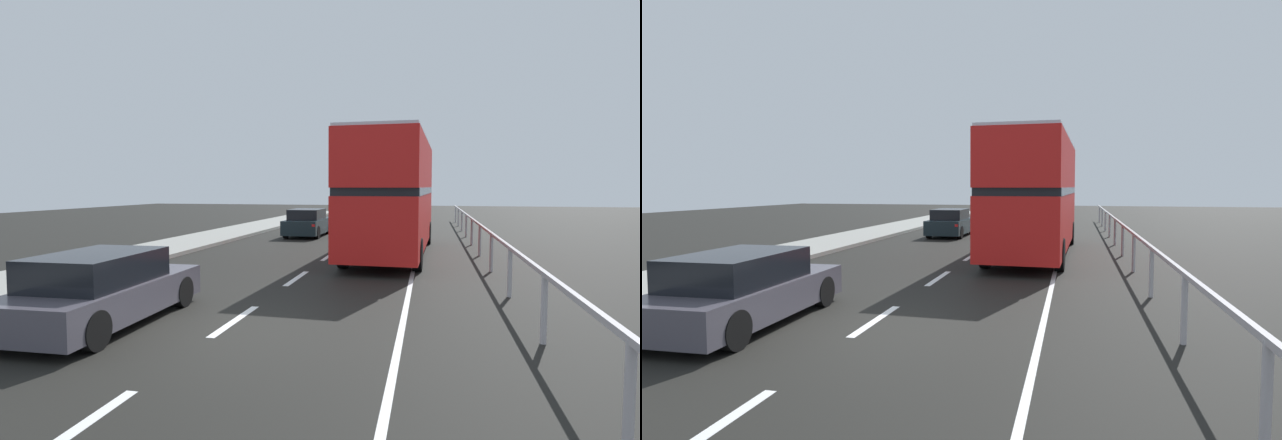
# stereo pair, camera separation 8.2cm
# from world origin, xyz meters

# --- Properties ---
(ground_plane) EXTENTS (73.73, 120.00, 0.10)m
(ground_plane) POSITION_xyz_m (0.00, 0.00, -0.05)
(ground_plane) COLOR black
(lane_paint_markings) EXTENTS (3.26, 46.00, 0.01)m
(lane_paint_markings) POSITION_xyz_m (1.89, 8.29, 0.00)
(lane_paint_markings) COLOR silver
(lane_paint_markings) RESTS_ON ground
(bridge_side_railing) EXTENTS (0.10, 42.00, 1.18)m
(bridge_side_railing) POSITION_xyz_m (5.40, 9.00, 0.95)
(bridge_side_railing) COLOR #B0A9AD
(bridge_side_railing) RESTS_ON ground
(double_decker_bus_red) EXTENTS (2.86, 10.34, 4.32)m
(double_decker_bus_red) POSITION_xyz_m (2.23, 10.47, 2.31)
(double_decker_bus_red) COLOR red
(double_decker_bus_red) RESTS_ON ground
(hatchback_car_near) EXTENTS (1.89, 4.35, 1.34)m
(hatchback_car_near) POSITION_xyz_m (-2.29, -0.25, 0.65)
(hatchback_car_near) COLOR #4B4852
(hatchback_car_near) RESTS_ON ground
(sedan_car_ahead) EXTENTS (1.79, 4.08, 1.40)m
(sedan_car_ahead) POSITION_xyz_m (-2.53, 16.50, 0.67)
(sedan_car_ahead) COLOR #19262B
(sedan_car_ahead) RESTS_ON ground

